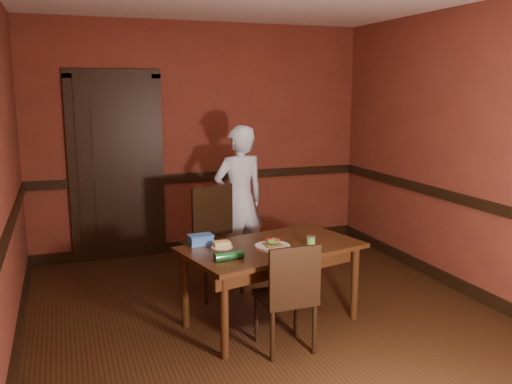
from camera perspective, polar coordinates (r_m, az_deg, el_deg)
floor at (r=4.73m, az=1.48°, el=-13.36°), size 4.00×4.50×0.01m
wall_back at (r=6.49m, az=-5.73°, el=5.58°), size 4.00×0.02×2.70m
wall_front at (r=2.44m, az=21.27°, el=-3.87°), size 4.00×0.02×2.70m
wall_right at (r=5.41m, az=21.75°, el=3.82°), size 0.02×4.50×2.70m
dado_back at (r=6.53m, az=-5.63°, el=1.63°), size 4.00×0.03×0.10m
dado_left at (r=4.17m, az=-24.88°, el=-4.62°), size 0.03×4.50×0.10m
dado_right at (r=5.47m, az=21.30°, el=-0.87°), size 0.03×4.50×0.10m
baseboard_back at (r=6.71m, az=-5.49°, el=-5.46°), size 4.00×0.03×0.12m
baseboard_left at (r=4.45m, az=-24.00°, el=-15.11°), size 0.03×4.50×0.12m
baseboard_right at (r=5.69m, az=20.72°, el=-9.18°), size 0.03×4.50×0.12m
door at (r=6.32m, az=-14.45°, el=2.78°), size 1.05×0.07×2.20m
dining_table at (r=4.57m, az=1.62°, el=-9.68°), size 1.58×1.12×0.67m
chair_far at (r=5.18m, az=-4.73°, el=-5.28°), size 0.60×0.60×1.01m
chair_near at (r=4.13m, az=3.07°, el=-10.75°), size 0.39×0.39×0.84m
person at (r=5.69m, az=-1.76°, el=-0.87°), size 0.63×0.46×1.57m
sandwich_plate at (r=4.40m, az=1.75°, el=-5.62°), size 0.29×0.29×0.07m
sauce_jar at (r=4.44m, az=5.80°, el=-5.18°), size 0.08×0.08×0.09m
cheese_saucer at (r=4.39m, az=-3.62°, el=-5.64°), size 0.17×0.17×0.05m
food_tub at (r=4.50m, az=-5.85°, el=-5.01°), size 0.21×0.15×0.08m
wrapped_veg at (r=4.09m, az=-2.86°, el=-6.72°), size 0.23×0.09×0.06m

